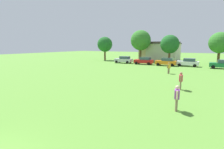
% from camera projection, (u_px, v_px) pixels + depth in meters
% --- Properties ---
extents(ground_plane, '(160.00, 160.00, 0.00)m').
position_uv_depth(ground_plane, '(163.00, 70.00, 32.11)').
color(ground_plane, '#568C33').
extents(adult_bystander, '(0.42, 0.82, 1.75)m').
position_uv_depth(adult_bystander, '(177.00, 96.00, 12.10)').
color(adult_bystander, '#8C7259').
rests_on(adult_bystander, ground).
extents(bystander_near_trees, '(0.41, 0.84, 1.78)m').
position_uv_depth(bystander_near_trees, '(181.00, 79.00, 17.88)').
color(bystander_near_trees, '#8C7259').
rests_on(bystander_near_trees, ground).
extents(bystander_midfield, '(0.50, 0.79, 1.76)m').
position_uv_depth(bystander_midfield, '(169.00, 67.00, 28.01)').
color(bystander_midfield, '#8C7259').
rests_on(bystander_midfield, ground).
extents(parked_car_silver_0, '(4.30, 2.02, 1.68)m').
position_uv_depth(parked_car_silver_0, '(124.00, 60.00, 44.40)').
color(parked_car_silver_0, silver).
rests_on(parked_car_silver_0, ground).
extents(parked_car_red_1, '(4.30, 2.02, 1.68)m').
position_uv_depth(parked_car_red_1, '(144.00, 61.00, 41.48)').
color(parked_car_red_1, red).
rests_on(parked_car_red_1, ground).
extents(parked_car_orange_2, '(4.30, 2.02, 1.68)m').
position_uv_depth(parked_car_orange_2, '(166.00, 62.00, 38.70)').
color(parked_car_orange_2, orange).
rests_on(parked_car_orange_2, ground).
extents(parked_car_white_3, '(4.30, 2.02, 1.68)m').
position_uv_depth(parked_car_white_3, '(188.00, 62.00, 37.55)').
color(parked_car_white_3, white).
rests_on(parked_car_white_3, ground).
extents(parked_car_green_4, '(4.30, 2.02, 1.68)m').
position_uv_depth(parked_car_green_4, '(223.00, 64.00, 33.82)').
color(parked_car_green_4, '#196B38').
rests_on(parked_car_green_4, ground).
extents(tree_far_left, '(4.35, 4.35, 6.79)m').
position_uv_depth(tree_far_left, '(105.00, 44.00, 52.73)').
color(tree_far_left, brown).
rests_on(tree_far_left, ground).
extents(tree_left, '(5.35, 5.35, 8.34)m').
position_uv_depth(tree_left, '(141.00, 40.00, 48.34)').
color(tree_left, brown).
rests_on(tree_left, ground).
extents(tree_center, '(4.35, 4.35, 6.78)m').
position_uv_depth(tree_center, '(170.00, 44.00, 42.62)').
color(tree_center, brown).
rests_on(tree_center, ground).
extents(tree_right, '(4.65, 4.65, 7.25)m').
position_uv_depth(tree_right, '(220.00, 43.00, 40.08)').
color(tree_right, brown).
rests_on(tree_right, ground).
extents(house_left, '(10.49, 7.87, 5.34)m').
position_uv_depth(house_left, '(159.00, 51.00, 52.53)').
color(house_left, beige).
rests_on(house_left, ground).
extents(house_right, '(8.33, 8.92, 4.97)m').
position_uv_depth(house_right, '(164.00, 52.00, 51.96)').
color(house_right, beige).
rests_on(house_right, ground).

